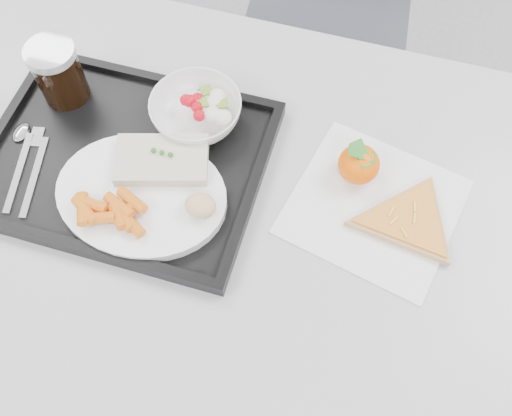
% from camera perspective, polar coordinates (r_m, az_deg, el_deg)
% --- Properties ---
extents(table, '(1.20, 0.80, 0.75)m').
position_cam_1_polar(table, '(0.97, -2.51, -1.40)').
color(table, silver).
rests_on(table, ground).
extents(tray, '(0.45, 0.35, 0.03)m').
position_cam_1_polar(tray, '(0.96, -12.94, 4.66)').
color(tray, black).
rests_on(tray, table).
extents(dinner_plate, '(0.27, 0.27, 0.02)m').
position_cam_1_polar(dinner_plate, '(0.90, -11.36, 1.29)').
color(dinner_plate, white).
rests_on(dinner_plate, tray).
extents(fish_fillet, '(0.16, 0.12, 0.03)m').
position_cam_1_polar(fish_fillet, '(0.91, -9.39, 4.80)').
color(fish_fillet, beige).
rests_on(fish_fillet, dinner_plate).
extents(bread_roll, '(0.06, 0.06, 0.03)m').
position_cam_1_polar(bread_roll, '(0.85, -5.58, 0.25)').
color(bread_roll, tan).
rests_on(bread_roll, dinner_plate).
extents(salad_bowl, '(0.15, 0.15, 0.05)m').
position_cam_1_polar(salad_bowl, '(0.96, -5.99, 9.60)').
color(salad_bowl, white).
rests_on(salad_bowl, tray).
extents(cola_glass, '(0.08, 0.08, 0.11)m').
position_cam_1_polar(cola_glass, '(1.02, -19.18, 12.72)').
color(cola_glass, black).
rests_on(cola_glass, tray).
extents(cutlery, '(0.10, 0.17, 0.01)m').
position_cam_1_polar(cutlery, '(1.00, -22.03, 4.78)').
color(cutlery, silver).
rests_on(cutlery, tray).
extents(napkin, '(0.30, 0.29, 0.00)m').
position_cam_1_polar(napkin, '(0.92, 11.70, 0.15)').
color(napkin, silver).
rests_on(napkin, table).
extents(tangerine, '(0.08, 0.08, 0.07)m').
position_cam_1_polar(tangerine, '(0.92, 10.24, 4.34)').
color(tangerine, orange).
rests_on(tangerine, napkin).
extents(pizza_slice, '(0.25, 0.25, 0.02)m').
position_cam_1_polar(pizza_slice, '(0.91, 14.99, -1.23)').
color(pizza_slice, tan).
rests_on(pizza_slice, napkin).
extents(carrot_pile, '(0.12, 0.08, 0.02)m').
position_cam_1_polar(carrot_pile, '(0.87, -14.40, -0.31)').
color(carrot_pile, orange).
rests_on(carrot_pile, dinner_plate).
extents(salad_contents, '(0.09, 0.07, 0.02)m').
position_cam_1_polar(salad_contents, '(0.95, -4.71, 10.22)').
color(salad_contents, red).
rests_on(salad_contents, salad_bowl).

